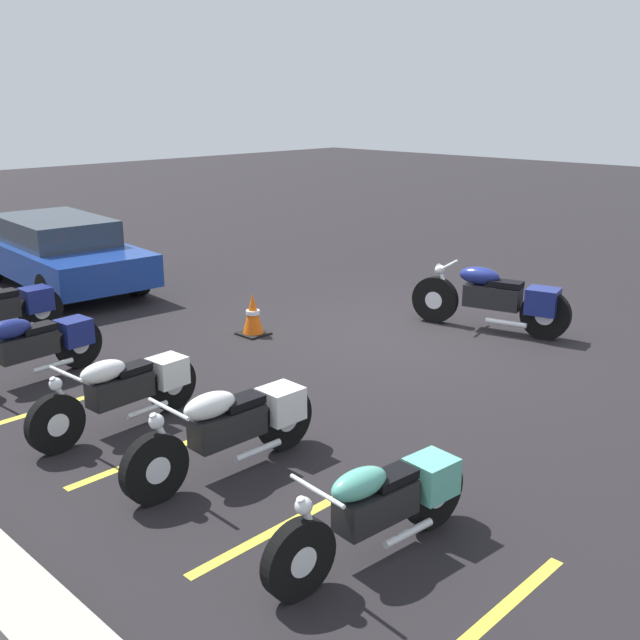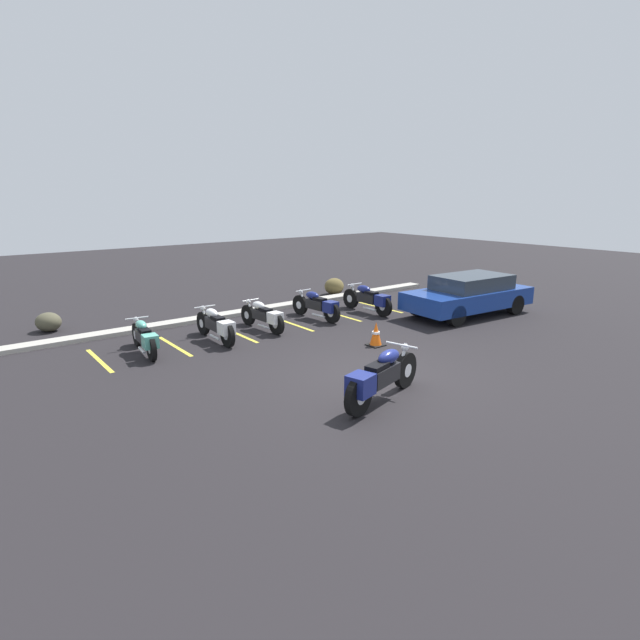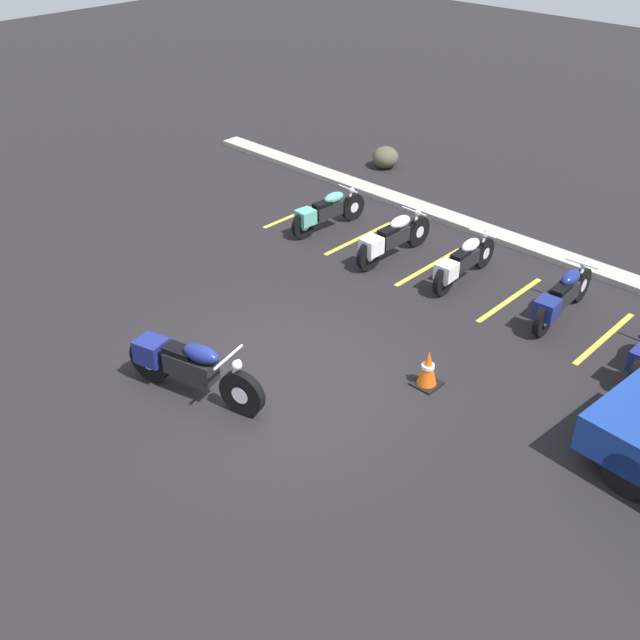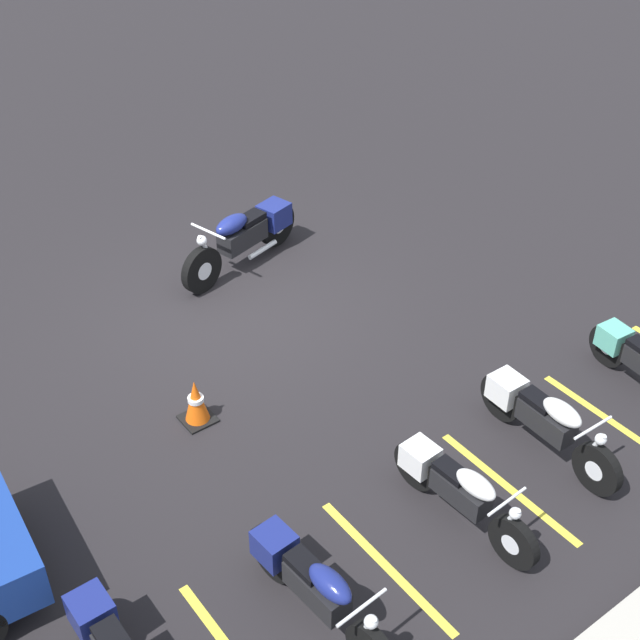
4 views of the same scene
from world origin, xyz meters
TOP-DOWN VIEW (x-y plane):
  - ground at (0.00, 0.00)m, footprint 60.00×60.00m
  - motorcycle_navy_featured at (-0.77, -1.00)m, footprint 2.37×0.94m
  - parked_bike_1 at (-1.35, 4.50)m, footprint 0.60×2.13m
  - parked_bike_2 at (0.22, 4.69)m, footprint 0.57×2.03m
  - parked_bike_3 at (2.22, 4.76)m, footprint 0.60×2.13m
  - concrete_curb at (0.00, 6.81)m, footprint 18.00×0.50m
  - traffic_cone at (1.69, 1.65)m, footprint 0.40×0.40m
  - stall_line_1 at (-2.41, 4.77)m, footprint 0.10×2.10m
  - stall_line_2 at (-0.57, 4.77)m, footprint 0.10×2.10m
  - stall_line_3 at (1.26, 4.77)m, footprint 0.10×2.10m

SIDE VIEW (x-z plane):
  - ground at x=0.00m, z-range 0.00..0.00m
  - stall_line_1 at x=-2.41m, z-range 0.00..0.00m
  - stall_line_2 at x=-0.57m, z-range 0.00..0.00m
  - stall_line_3 at x=1.26m, z-range 0.00..0.00m
  - concrete_curb at x=0.00m, z-range 0.00..0.12m
  - traffic_cone at x=1.69m, z-range -0.02..0.60m
  - parked_bike_2 at x=0.22m, z-range 0.03..0.82m
  - parked_bike_3 at x=2.22m, z-range 0.03..0.86m
  - parked_bike_1 at x=-1.35m, z-range 0.03..0.87m
  - motorcycle_navy_featured at x=-0.77m, z-range 0.03..0.98m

